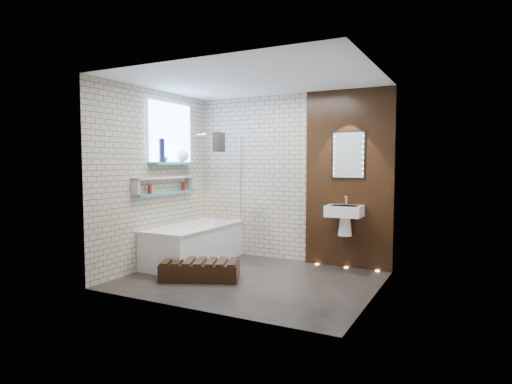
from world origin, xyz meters
The scene contains 15 objects.
ground centered at (0.00, 0.00, 0.00)m, with size 3.20×3.20×0.00m, color black.
room_shell centered at (0.00, 0.00, 1.30)m, with size 3.24×3.20×2.60m.
walnut_panel centered at (0.95, 1.27, 1.30)m, with size 1.30×0.06×2.60m, color black.
clerestory_window centered at (-1.57, 0.35, 1.90)m, with size 0.18×1.00×0.94m.
display_niche centered at (-1.53, 0.15, 1.20)m, with size 0.14×1.30×0.26m.
bathtub centered at (-1.22, 0.45, 0.29)m, with size 0.79×1.74×0.70m.
bath_screen centered at (-0.87, 0.89, 1.28)m, with size 0.01×0.78×1.40m, color white.
towel centered at (-0.87, 0.61, 1.85)m, with size 0.09×0.23×0.29m, color black.
shower_head centered at (-1.30, 0.95, 2.00)m, with size 0.18×0.18×0.02m, color silver.
washbasin centered at (0.95, 1.07, 0.79)m, with size 0.50×0.36×0.58m.
led_mirror centered at (0.95, 1.23, 1.65)m, with size 0.50×0.02×0.70m.
walnut_step centered at (-0.60, -0.30, 0.11)m, with size 1.01×0.45×0.23m, color black.
niche_bottles centered at (-1.53, 0.16, 1.16)m, with size 0.06×0.85×0.14m.
sill_vases centered at (-1.50, 0.40, 1.66)m, with size 0.19×0.62×0.34m.
floor_uplights centered at (0.95, 1.20, 0.01)m, with size 0.96×0.06×0.01m.
Camera 1 is at (2.62, -4.94, 1.55)m, focal length 30.19 mm.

